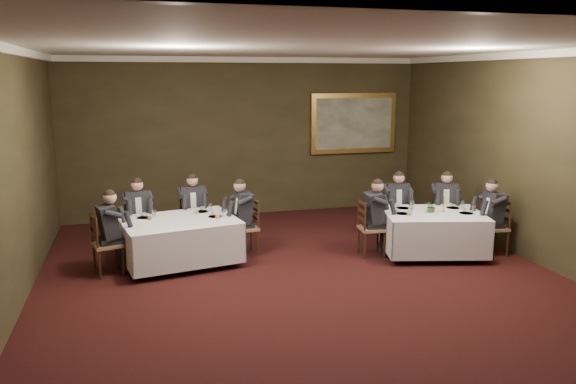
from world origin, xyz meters
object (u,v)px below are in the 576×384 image
table_main (432,230)px  diner_main_backleft (396,215)px  chair_main_endleft (371,240)px  chair_sec_endleft (108,257)px  chair_main_backright (443,226)px  painting (354,123)px  diner_main_backright (444,214)px  diner_main_endright (493,226)px  chair_sec_backleft (139,237)px  diner_main_endleft (372,227)px  diner_sec_endleft (108,243)px  centerpiece (431,205)px  candlestick (444,203)px  chair_main_endright (493,239)px  table_second (180,238)px  diner_sec_endright (245,226)px  diner_sec_backleft (138,224)px  chair_sec_backright (193,230)px  chair_sec_endright (246,239)px  chair_main_backleft (395,226)px

table_main → diner_main_backleft: size_ratio=1.47×
chair_main_endleft → chair_sec_endleft: size_ratio=1.00×
diner_main_backleft → chair_main_backright: 0.95m
painting → diner_main_backright: bearing=-77.9°
diner_main_endright → chair_sec_backleft: bearing=78.2°
chair_main_endleft → diner_main_endleft: diner_main_endleft is taller
chair_sec_backleft → diner_sec_endleft: diner_sec_endleft is taller
diner_main_backright → centerpiece: bearing=66.5°
diner_main_endleft → candlestick: bearing=84.7°
diner_main_backleft → chair_main_endright: 1.78m
table_second → diner_sec_endright: bearing=10.2°
diner_main_backright → chair_main_endleft: 1.78m
chair_main_endleft → chair_sec_endleft: bearing=-87.2°
table_second → chair_sec_endleft: size_ratio=2.07×
chair_main_endright → table_second: bearing=84.8°
chair_main_endleft → diner_sec_backleft: 4.12m
diner_sec_backleft → diner_sec_endleft: same height
diner_sec_endleft → chair_sec_backright: bearing=114.8°
diner_main_backleft → candlestick: size_ratio=3.29×
chair_sec_endleft → painting: bearing=106.0°
painting → diner_sec_backleft: bearing=-155.5°
diner_sec_endright → candlestick: (3.37, -0.87, 0.40)m
diner_sec_backleft → chair_sec_endleft: size_ratio=1.35×
chair_main_backright → chair_sec_backleft: size_ratio=1.00×
chair_main_endright → chair_sec_endright: 4.36m
chair_main_backright → diner_sec_endright: size_ratio=0.74×
chair_main_backleft → chair_sec_endright: 2.93m
diner_main_endleft → painting: painting is taller
diner_sec_backleft → chair_main_backright: bearing=164.1°
candlestick → painting: 3.92m
diner_main_endleft → chair_sec_backright: 3.30m
chair_main_endleft → diner_sec_endright: diner_sec_endright is taller
diner_main_backleft → centerpiece: size_ratio=5.46×
table_main → diner_main_endleft: size_ratio=1.47×
diner_main_backleft → centerpiece: diner_main_backleft is taller
chair_sec_backleft → candlestick: size_ratio=2.44×
chair_main_backright → chair_sec_backleft: same height
chair_main_backright → painting: 3.56m
diner_main_endright → chair_sec_backleft: diner_main_endright is taller
diner_main_endleft → diner_main_backright: bearing=111.1°
diner_sec_backleft → chair_sec_backright: diner_sec_backleft is taller
chair_sec_backright → painting: size_ratio=0.48×
table_main → candlestick: (0.20, 0.02, 0.47)m
diner_main_backright → diner_sec_endleft: same height
table_second → table_main: bearing=-9.0°
chair_main_backleft → chair_sec_backright: size_ratio=1.00×
chair_main_endleft → diner_main_endright: bearing=81.6°
chair_main_endright → table_main: bearing=80.9°
centerpiece → candlestick: 0.23m
diner_main_backright → diner_sec_endright: (-3.82, 0.16, 0.00)m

